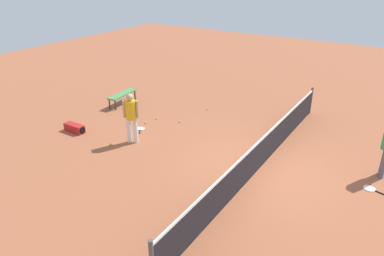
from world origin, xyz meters
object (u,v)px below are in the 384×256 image
object	(u,v)px
tennis_ball_baseline	(146,123)
tennis_racket_far_player	(370,189)
player_near_side	(131,114)
tennis_ball_stray_left	(180,122)
tennis_ball_by_net	(207,109)
courtside_bench	(122,95)
equipment_bag	(75,128)
tennis_ball_midcourt	(157,118)
tennis_ball_near_player	(111,144)
tennis_racket_near_player	(140,129)

from	to	relation	value
tennis_ball_baseline	tennis_racket_far_player	bearing A→B (deg)	88.94
player_near_side	tennis_ball_stray_left	bearing A→B (deg)	169.67
tennis_ball_by_net	tennis_ball_baseline	distance (m)	2.73
tennis_ball_by_net	courtside_bench	distance (m)	3.62
tennis_ball_by_net	equipment_bag	distance (m)	5.20
player_near_side	tennis_ball_stray_left	xyz separation A→B (m)	(-2.19, 0.40, -0.98)
player_near_side	courtside_bench	distance (m)	3.71
player_near_side	tennis_ball_midcourt	bearing A→B (deg)	-164.87
tennis_racket_far_player	tennis_ball_near_player	xyz separation A→B (m)	(1.84, -7.60, 0.02)
tennis_racket_far_player	tennis_ball_near_player	size ratio (longest dim) A/B	9.20
tennis_racket_far_player	tennis_ball_baseline	distance (m)	7.74
player_near_side	tennis_ball_stray_left	size ratio (longest dim) A/B	25.76
tennis_racket_near_player	tennis_racket_far_player	bearing A→B (deg)	92.64
tennis_ball_near_player	courtside_bench	xyz separation A→B (m)	(-3.04, -2.24, 0.38)
tennis_ball_by_net	tennis_racket_far_player	bearing A→B (deg)	68.41
tennis_racket_near_player	tennis_ball_stray_left	distance (m)	1.53
tennis_ball_by_net	tennis_ball_stray_left	distance (m)	1.68
tennis_ball_baseline	equipment_bag	world-z (taller)	equipment_bag
tennis_ball_midcourt	equipment_bag	distance (m)	2.99
tennis_racket_near_player	tennis_ball_near_player	xyz separation A→B (m)	(1.49, -0.01, 0.02)
tennis_ball_stray_left	equipment_bag	xyz separation A→B (m)	(2.67, -2.65, 0.11)
tennis_ball_midcourt	tennis_ball_stray_left	size ratio (longest dim) A/B	1.00
tennis_ball_near_player	tennis_ball_baseline	bearing A→B (deg)	-175.78
tennis_ball_stray_left	tennis_ball_midcourt	bearing A→B (deg)	-76.27
courtside_bench	equipment_bag	distance (m)	3.00
tennis_racket_near_player	tennis_racket_far_player	size ratio (longest dim) A/B	0.94
tennis_racket_near_player	tennis_ball_baseline	size ratio (longest dim) A/B	8.67
tennis_ball_near_player	tennis_racket_near_player	bearing A→B (deg)	179.64
tennis_racket_far_player	tennis_ball_stray_left	world-z (taller)	tennis_ball_stray_left
tennis_ball_near_player	tennis_ball_midcourt	size ratio (longest dim) A/B	1.00
tennis_racket_near_player	tennis_racket_far_player	world-z (taller)	same
tennis_ball_by_net	tennis_ball_midcourt	world-z (taller)	same
tennis_ball_near_player	courtside_bench	distance (m)	3.80
tennis_racket_far_player	tennis_ball_by_net	world-z (taller)	tennis_ball_by_net
tennis_racket_far_player	tennis_ball_midcourt	xyz separation A→B (m)	(-0.69, -7.66, 0.02)
tennis_ball_near_player	tennis_ball_baseline	size ratio (longest dim) A/B	1.00
tennis_ball_by_net	tennis_ball_stray_left	bearing A→B (deg)	-7.45
tennis_ball_by_net	tennis_racket_near_player	bearing A→B (deg)	-20.20
tennis_ball_by_net	tennis_ball_stray_left	size ratio (longest dim) A/B	1.00
tennis_ball_stray_left	tennis_racket_near_player	bearing A→B (deg)	-34.23
tennis_ball_baseline	equipment_bag	size ratio (longest dim) A/B	0.08
tennis_ball_near_player	tennis_ball_stray_left	distance (m)	2.89
equipment_bag	tennis_ball_midcourt	bearing A→B (deg)	144.92
tennis_ball_midcourt	tennis_ball_near_player	bearing A→B (deg)	1.37
courtside_bench	tennis_ball_stray_left	bearing A→B (deg)	84.81
tennis_ball_midcourt	tennis_ball_stray_left	xyz separation A→B (m)	(-0.23, 0.93, 0.00)
tennis_ball_baseline	courtside_bench	size ratio (longest dim) A/B	0.04
tennis_racket_near_player	tennis_ball_by_net	xyz separation A→B (m)	(-2.93, 1.08, 0.02)
tennis_racket_near_player	player_near_side	bearing A→B (deg)	26.47
tennis_racket_near_player	courtside_bench	bearing A→B (deg)	-124.49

